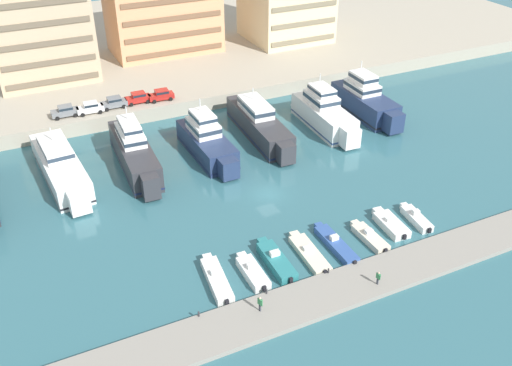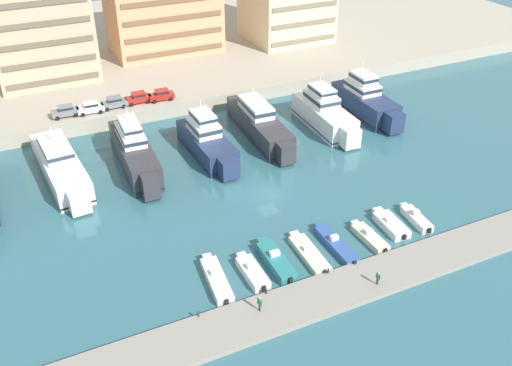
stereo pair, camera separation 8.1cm
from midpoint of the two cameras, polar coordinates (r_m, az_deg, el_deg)
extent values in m
plane|color=#336670|center=(73.69, 1.30, -1.12)|extent=(400.00, 400.00, 0.00)
cube|color=#ADA38E|center=(126.56, -11.75, 13.40)|extent=(180.00, 70.00, 2.35)
cube|color=gray|center=(60.43, 9.70, -10.01)|extent=(120.00, 5.36, 0.55)
cube|color=white|center=(80.69, -18.91, 1.48)|extent=(5.52, 17.37, 3.15)
cube|color=white|center=(72.49, -17.24, -1.80)|extent=(2.57, 2.36, 2.68)
cube|color=black|center=(81.18, -18.78, 0.86)|extent=(5.58, 17.54, 0.24)
cube|color=white|center=(80.72, -19.40, 3.31)|extent=(3.91, 7.40, 1.53)
cube|color=#233342|center=(80.65, -19.42, 3.41)|extent=(3.96, 7.47, 0.55)
cylinder|color=silver|center=(80.95, -19.77, 4.66)|extent=(0.16, 0.16, 1.80)
cube|color=white|center=(88.94, -20.12, 3.65)|extent=(3.81, 1.14, 0.20)
cube|color=#333338|center=(80.56, -12.00, 2.77)|extent=(4.65, 16.36, 3.67)
cube|color=#333338|center=(72.86, -10.47, -0.33)|extent=(2.25, 2.06, 3.12)
cube|color=#192347|center=(81.14, -11.91, 2.04)|extent=(4.70, 16.52, 0.24)
cube|color=white|center=(80.44, -12.40, 4.75)|extent=(3.37, 6.93, 1.46)
cube|color=#233342|center=(80.38, -12.41, 4.85)|extent=(3.41, 7.00, 0.53)
cube|color=white|center=(79.84, -12.51, 5.62)|extent=(2.63, 5.41, 1.26)
cube|color=#233342|center=(79.79, -12.52, 5.70)|extent=(2.66, 5.46, 0.45)
cylinder|color=silver|center=(80.11, -12.79, 6.89)|extent=(0.16, 0.16, 1.80)
cube|color=#333338|center=(88.44, -13.16, 4.79)|extent=(3.38, 1.05, 0.20)
cube|color=navy|center=(82.30, -4.91, 3.84)|extent=(4.68, 13.19, 3.12)
cube|color=navy|center=(76.17, -2.74, 1.50)|extent=(2.48, 2.26, 2.65)
cube|color=#192347|center=(82.79, -4.88, 3.23)|extent=(4.73, 13.32, 0.24)
cube|color=white|center=(82.01, -5.25, 5.62)|extent=(3.56, 5.57, 1.72)
cube|color=#233342|center=(81.94, -5.26, 5.73)|extent=(3.61, 5.63, 0.62)
cube|color=white|center=(81.35, -5.30, 6.59)|extent=(2.78, 4.34, 1.35)
cube|color=#233342|center=(81.29, -5.31, 6.67)|extent=(2.81, 4.39, 0.48)
cylinder|color=silver|center=(81.39, -5.58, 7.81)|extent=(0.16, 0.16, 1.80)
cube|color=navy|center=(88.47, -6.63, 5.35)|extent=(3.78, 0.97, 0.20)
cube|color=#333338|center=(87.21, 0.35, 5.77)|extent=(4.97, 17.32, 3.36)
cube|color=#333338|center=(79.51, 3.02, 3.01)|extent=(2.37, 2.18, 2.86)
cube|color=#192347|center=(87.70, 0.34, 5.13)|extent=(5.02, 17.50, 0.24)
cube|color=white|center=(87.18, 0.02, 7.61)|extent=(3.57, 7.35, 1.73)
cube|color=#233342|center=(87.11, 0.02, 7.72)|extent=(3.62, 7.42, 0.62)
cylinder|color=silver|center=(87.38, -0.26, 8.94)|extent=(0.16, 0.16, 1.80)
cube|color=#333338|center=(95.09, -1.80, 7.58)|extent=(3.55, 1.07, 0.20)
cube|color=white|center=(90.56, 6.82, 6.61)|extent=(5.09, 13.67, 3.47)
cube|color=white|center=(84.62, 9.40, 4.55)|extent=(2.61, 2.39, 2.95)
cube|color=#334C7F|center=(91.05, 6.78, 5.97)|extent=(5.14, 13.81, 0.24)
cube|color=white|center=(90.29, 6.61, 8.35)|extent=(3.79, 5.80, 1.68)
cube|color=#233342|center=(90.22, 6.62, 8.45)|extent=(3.84, 5.86, 0.61)
cube|color=white|center=(89.73, 6.67, 9.19)|extent=(2.96, 4.53, 1.20)
cube|color=#233342|center=(89.68, 6.67, 9.26)|extent=(2.99, 4.57, 0.43)
cylinder|color=silver|center=(89.84, 6.46, 10.27)|extent=(0.16, 0.16, 1.80)
cube|color=white|center=(96.58, 4.70, 7.90)|extent=(3.93, 1.05, 0.20)
cube|color=navy|center=(95.89, 10.82, 7.80)|extent=(4.84, 13.47, 3.60)
cube|color=navy|center=(90.29, 13.60, 5.94)|extent=(2.61, 2.38, 3.06)
cube|color=black|center=(96.36, 10.75, 7.16)|extent=(4.88, 13.60, 0.24)
cube|color=white|center=(95.63, 10.64, 9.44)|extent=(3.73, 5.67, 1.55)
cube|color=#233342|center=(95.57, 10.65, 9.52)|extent=(3.77, 5.73, 0.56)
cube|color=white|center=(95.06, 10.73, 10.29)|extent=(2.91, 4.42, 1.53)
cube|color=#233342|center=(95.01, 10.74, 10.38)|extent=(2.94, 4.47, 0.55)
cylinder|color=silver|center=(95.11, 10.54, 11.40)|extent=(0.16, 0.16, 1.80)
cube|color=navy|center=(101.57, 8.49, 8.93)|extent=(4.01, 0.94, 0.20)
cube|color=white|center=(59.94, -3.90, -9.69)|extent=(2.49, 6.92, 0.96)
cube|color=white|center=(62.70, -4.86, -7.53)|extent=(1.06, 0.90, 0.81)
cube|color=silver|center=(59.86, -4.06, -8.90)|extent=(1.04, 0.70, 0.41)
cube|color=#283847|center=(60.02, -4.14, -8.69)|extent=(0.90, 0.17, 0.25)
cube|color=black|center=(57.31, -2.90, -11.83)|extent=(0.39, 0.32, 0.60)
cube|color=white|center=(60.60, -0.27, -9.02)|extent=(1.89, 5.17, 1.00)
cube|color=white|center=(62.65, -1.39, -7.41)|extent=(1.01, 0.83, 0.85)
cube|color=silver|center=(60.38, -0.43, -8.27)|extent=(1.01, 0.61, 0.49)
cube|color=#283847|center=(60.53, -0.54, -8.06)|extent=(0.91, 0.09, 0.29)
cube|color=black|center=(58.64, 0.86, -10.52)|extent=(0.36, 0.29, 0.60)
cube|color=teal|center=(62.00, 2.10, -7.88)|extent=(2.13, 6.50, 1.08)
cube|color=teal|center=(64.53, 0.70, -6.00)|extent=(1.10, 0.91, 0.91)
cube|color=silver|center=(61.81, 1.92, -7.04)|extent=(1.09, 0.63, 0.56)
cube|color=#283847|center=(61.95, 1.80, -6.83)|extent=(0.98, 0.11, 0.33)
cube|color=black|center=(59.61, 3.54, -9.68)|extent=(0.37, 0.29, 0.60)
cube|color=beige|center=(63.51, 5.42, -7.11)|extent=(2.31, 6.76, 0.70)
cube|color=beige|center=(66.09, 3.92, -5.24)|extent=(1.14, 0.95, 0.60)
cube|color=silver|center=(63.51, 5.23, -6.47)|extent=(1.12, 0.65, 0.38)
cube|color=#283847|center=(63.67, 5.12, -6.29)|extent=(1.00, 0.13, 0.23)
cube|color=black|center=(61.09, 6.96, -8.91)|extent=(0.37, 0.30, 0.60)
cube|color=#33569E|center=(65.05, 8.06, -6.16)|extent=(1.73, 7.05, 0.82)
cube|color=#33569E|center=(67.60, 6.34, -4.35)|extent=(0.93, 0.76, 0.70)
cube|color=silver|center=(64.98, 7.86, -5.44)|extent=(0.93, 0.61, 0.53)
cube|color=#283847|center=(65.11, 7.74, -5.25)|extent=(0.84, 0.09, 0.32)
cube|color=black|center=(62.63, 9.88, -7.93)|extent=(0.36, 0.28, 0.60)
cube|color=beige|center=(66.74, 11.38, -5.42)|extent=(1.78, 5.34, 0.80)
cube|color=beige|center=(68.61, 9.92, -4.08)|extent=(0.95, 0.78, 0.68)
cube|color=silver|center=(66.59, 11.24, -4.79)|extent=(0.95, 0.61, 0.52)
cube|color=#283847|center=(66.72, 11.11, -4.61)|extent=(0.86, 0.09, 0.31)
cube|color=black|center=(64.95, 12.87, -6.66)|extent=(0.36, 0.28, 0.60)
cube|color=white|center=(69.17, 13.42, -4.13)|extent=(2.52, 5.13, 0.95)
cube|color=white|center=(71.10, 12.15, -2.85)|extent=(1.26, 1.06, 0.81)
cube|color=silver|center=(69.04, 13.32, -3.52)|extent=(1.23, 0.68, 0.37)
cube|color=#283847|center=(69.19, 13.20, -3.36)|extent=(1.09, 0.16, 0.22)
cube|color=black|center=(67.39, 14.67, -5.26)|extent=(0.38, 0.30, 0.60)
cube|color=white|center=(71.04, 15.79, -3.48)|extent=(2.06, 5.12, 0.88)
cube|color=white|center=(72.89, 14.63, -2.29)|extent=(0.90, 0.77, 0.75)
cube|color=silver|center=(70.88, 15.72, -2.84)|extent=(0.89, 0.69, 0.59)
cube|color=#283847|center=(71.01, 15.61, -2.66)|extent=(0.76, 0.16, 0.35)
cube|color=black|center=(69.25, 16.99, -4.58)|extent=(0.39, 0.32, 0.60)
cube|color=slate|center=(92.94, -18.50, 6.73)|extent=(4.11, 1.73, 0.80)
cube|color=slate|center=(92.66, -18.49, 7.16)|extent=(2.11, 1.58, 0.68)
cube|color=#1E2833|center=(92.66, -18.49, 7.16)|extent=(2.07, 1.59, 0.37)
cylinder|color=black|center=(92.23, -19.20, 6.12)|extent=(0.64, 0.23, 0.64)
cylinder|color=black|center=(93.78, -19.35, 6.52)|extent=(0.64, 0.23, 0.64)
cylinder|color=black|center=(92.44, -17.56, 6.48)|extent=(0.64, 0.23, 0.64)
cylinder|color=black|center=(93.99, -17.74, 6.88)|extent=(0.64, 0.23, 0.64)
cube|color=white|center=(92.96, -16.20, 7.13)|extent=(4.16, 1.84, 0.80)
cube|color=white|center=(92.68, -16.17, 7.57)|extent=(2.15, 1.63, 0.68)
cube|color=#1E2833|center=(92.68, -16.17, 7.57)|extent=(2.11, 1.65, 0.37)
cylinder|color=black|center=(92.23, -16.90, 6.54)|extent=(0.65, 0.24, 0.64)
cylinder|color=black|center=(93.78, -17.06, 6.94)|extent=(0.65, 0.24, 0.64)
cylinder|color=black|center=(92.49, -15.25, 6.88)|extent=(0.65, 0.24, 0.64)
cylinder|color=black|center=(94.03, -15.44, 7.27)|extent=(0.65, 0.24, 0.64)
cube|color=slate|center=(93.85, -13.99, 7.71)|extent=(4.11, 1.73, 0.80)
cube|color=slate|center=(93.58, -13.96, 8.14)|extent=(2.11, 1.57, 0.68)
cube|color=#1E2833|center=(93.58, -13.96, 8.14)|extent=(2.07, 1.59, 0.37)
cylinder|color=black|center=(93.02, -14.64, 7.12)|extent=(0.64, 0.22, 0.64)
cylinder|color=black|center=(94.55, -14.88, 7.50)|extent=(0.64, 0.22, 0.64)
cylinder|color=black|center=(93.48, -13.03, 7.47)|extent=(0.64, 0.22, 0.64)
cylinder|color=black|center=(95.01, -13.29, 7.84)|extent=(0.64, 0.22, 0.64)
cube|color=red|center=(94.75, -11.68, 8.24)|extent=(4.11, 1.72, 0.80)
cube|color=red|center=(94.49, -11.64, 8.67)|extent=(2.11, 1.57, 0.68)
cube|color=#1E2833|center=(94.49, -11.64, 8.67)|extent=(2.07, 1.59, 0.37)
cylinder|color=black|center=(93.88, -12.31, 7.67)|extent=(0.64, 0.22, 0.64)
cylinder|color=black|center=(95.41, -12.58, 8.04)|extent=(0.64, 0.22, 0.64)
cylinder|color=black|center=(94.43, -10.72, 8.00)|extent=(0.64, 0.22, 0.64)
cylinder|color=black|center=(95.95, -11.01, 8.36)|extent=(0.64, 0.22, 0.64)
cube|color=red|center=(95.12, -9.43, 8.57)|extent=(4.18, 1.92, 0.80)
cube|color=red|center=(94.87, -9.38, 9.00)|extent=(2.18, 1.67, 0.68)
cube|color=#1E2833|center=(94.87, -9.38, 9.00)|extent=(2.14, 1.68, 0.37)
cylinder|color=black|center=(94.26, -10.08, 8.02)|extent=(0.65, 0.25, 0.64)
cylinder|color=black|center=(95.79, -10.32, 8.40)|extent=(0.65, 0.25, 0.64)
cylinder|color=black|center=(94.79, -8.48, 8.31)|extent=(0.65, 0.25, 0.64)
cylinder|color=black|center=(96.32, -8.75, 8.68)|extent=(0.65, 0.25, 0.64)
cube|color=#C6AD89|center=(107.93, -20.77, 13.98)|extent=(16.46, 14.09, 16.13)
cube|color=#6D5F4B|center=(103.20, -19.55, 9.58)|extent=(15.14, 0.24, 0.90)
cube|color=#6D5F4B|center=(102.11, -19.88, 11.25)|extent=(15.14, 0.24, 0.90)
cube|color=#6D5F4B|center=(101.10, -20.22, 12.94)|extent=(15.14, 0.24, 0.90)
cube|color=#6D5F4B|center=(100.20, -20.57, 14.67)|extent=(15.14, 0.24, 0.90)
cube|color=#6D5F4B|center=(99.39, -20.93, 16.43)|extent=(15.14, 0.24, 0.90)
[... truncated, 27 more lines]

